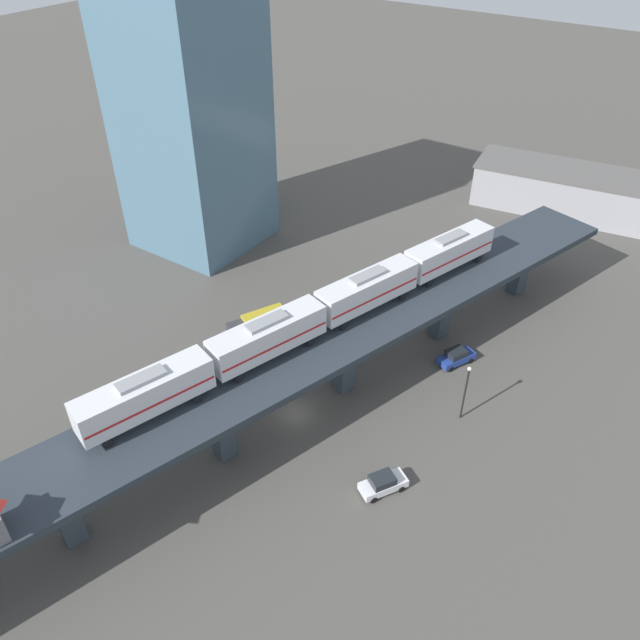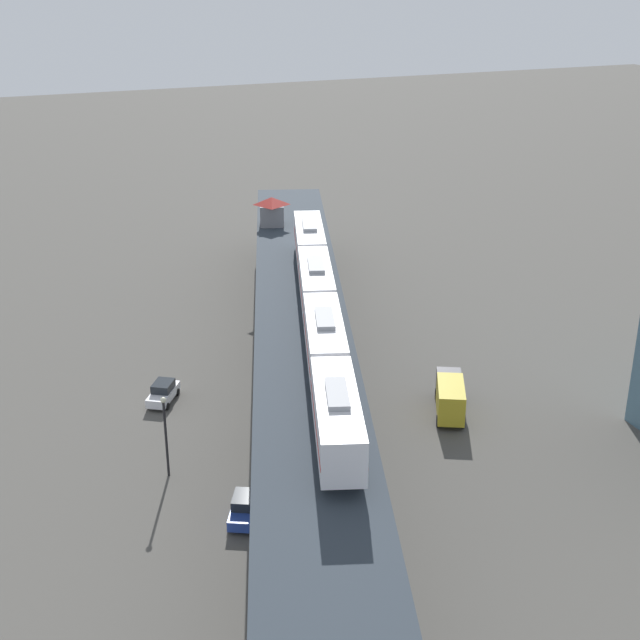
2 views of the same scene
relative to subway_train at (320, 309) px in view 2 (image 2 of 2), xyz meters
name	(u,v)px [view 2 (image 2 of 2)]	position (x,y,z in m)	size (l,w,h in m)	color
ground_plane	(302,395)	(0.00, -4.62, -10.44)	(400.00, 400.00, 0.00)	#4C4944
elevated_viaduct	(302,328)	(-0.06, -4.79, -3.66)	(35.91, 90.21, 7.90)	#283039
subway_train	(320,309)	(0.00, 0.00, 0.00)	(17.77, 48.30, 4.45)	silver
signal_hut	(272,210)	(-6.54, -33.06, -0.74)	(4.04, 4.04, 3.40)	slate
street_car_white	(163,392)	(12.32, -8.04, -9.50)	(3.84, 4.69, 1.89)	silver
street_car_blue	(244,507)	(10.55, 12.16, -9.50)	(3.55, 4.74, 1.89)	#233D93
delivery_truck	(450,396)	(-11.09, 3.38, -8.68)	(5.18, 7.46, 3.20)	#333338
street_lamp	(165,430)	(14.53, 4.50, -6.33)	(0.44, 0.44, 6.94)	black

